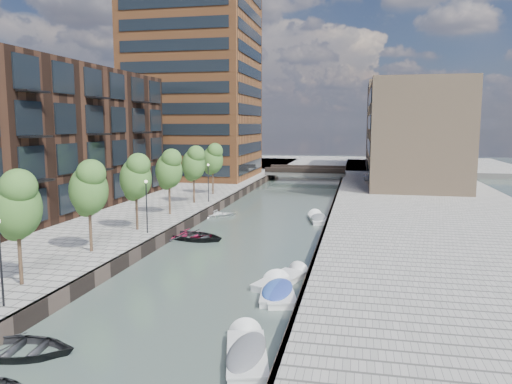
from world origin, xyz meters
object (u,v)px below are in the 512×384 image
(tree_3, at_px, (136,176))
(sloop_3, at_px, (217,216))
(tree_1, at_px, (17,203))
(sloop_2, at_px, (188,238))
(tree_2, at_px, (89,187))
(tree_4, at_px, (169,168))
(tree_5, at_px, (194,163))
(tree_6, at_px, (213,158))
(sloop_4, at_px, (195,240))
(motorboat_1, at_px, (246,352))
(sloop_1, at_px, (19,355))
(motorboat_3, at_px, (278,291))
(motorboat_2, at_px, (285,280))
(motorboat_0, at_px, (276,290))
(bridge, at_px, (306,172))
(car, at_px, (373,177))
(motorboat_4, at_px, (318,219))

(tree_3, xyz_separation_m, sloop_3, (3.10, 12.12, -5.31))
(tree_1, relative_size, sloop_2, 1.30)
(tree_2, relative_size, tree_4, 1.00)
(tree_5, distance_m, tree_6, 7.00)
(sloop_4, bearing_deg, motorboat_1, -142.38)
(tree_5, distance_m, sloop_1, 34.01)
(tree_4, bearing_deg, motorboat_3, -52.51)
(tree_2, height_order, tree_6, same)
(tree_2, relative_size, sloop_3, 1.49)
(sloop_4, bearing_deg, sloop_1, -167.99)
(motorboat_2, bearing_deg, tree_6, 114.50)
(motorboat_1, bearing_deg, tree_5, 112.31)
(sloop_1, distance_m, motorboat_2, 14.94)
(motorboat_0, bearing_deg, motorboat_3, -38.09)
(tree_3, relative_size, tree_5, 1.00)
(sloop_2, bearing_deg, bridge, -11.16)
(motorboat_1, xyz_separation_m, motorboat_2, (0.09, 9.95, -0.10))
(motorboat_1, height_order, car, car)
(tree_3, height_order, sloop_4, tree_3)
(tree_1, distance_m, motorboat_4, 29.52)
(tree_2, height_order, motorboat_2, tree_2)
(sloop_4, bearing_deg, tree_6, 25.65)
(bridge, xyz_separation_m, sloop_1, (-4.69, -66.37, -1.39))
(motorboat_4, bearing_deg, sloop_4, -131.84)
(tree_5, distance_m, sloop_3, 6.43)
(bridge, xyz_separation_m, tree_1, (-8.50, -61.00, 3.92))
(tree_1, distance_m, car, 55.15)
(tree_6, distance_m, motorboat_3, 34.00)
(tree_3, height_order, car, tree_3)
(tree_3, distance_m, sloop_1, 20.45)
(motorboat_0, relative_size, motorboat_1, 0.97)
(sloop_4, bearing_deg, motorboat_2, -123.22)
(sloop_1, height_order, sloop_2, sloop_1)
(tree_3, bearing_deg, tree_6, 90.00)
(tree_4, height_order, sloop_1, tree_4)
(sloop_1, distance_m, sloop_2, 21.53)
(bridge, relative_size, motorboat_2, 2.76)
(motorboat_2, bearing_deg, bridge, 94.76)
(motorboat_0, xyz_separation_m, motorboat_2, (0.15, 2.25, -0.09))
(tree_5, height_order, car, tree_5)
(sloop_1, bearing_deg, motorboat_0, -51.50)
(tree_4, distance_m, sloop_2, 7.97)
(car, bearing_deg, motorboat_1, -119.40)
(bridge, bearing_deg, tree_5, -104.44)
(tree_4, xyz_separation_m, motorboat_0, (12.90, -16.88, -5.13))
(tree_6, bearing_deg, tree_4, -90.00)
(bridge, height_order, motorboat_1, bridge)
(sloop_3, bearing_deg, motorboat_4, -113.23)
(tree_3, height_order, sloop_3, tree_3)
(sloop_1, bearing_deg, bridge, -11.78)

